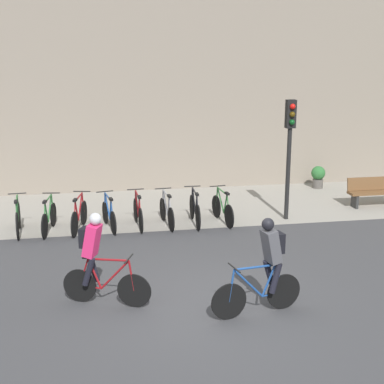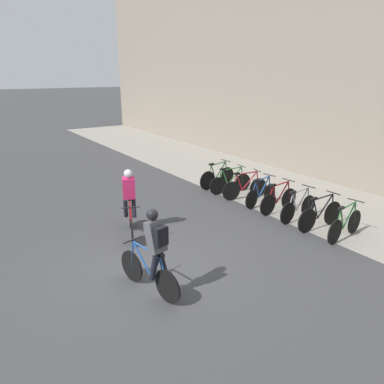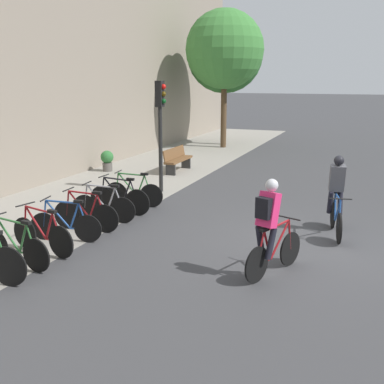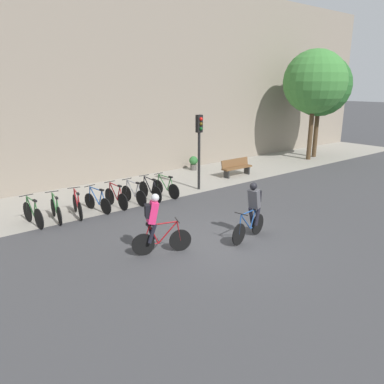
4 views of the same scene
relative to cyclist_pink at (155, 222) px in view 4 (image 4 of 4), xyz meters
The scene contains 18 objects.
ground 2.27m from the cyclist_pink, 13.80° to the right, with size 200.00×200.00×0.00m, color #3D3D3F.
kerb_strip 6.64m from the cyclist_pink, 72.23° to the left, with size 44.00×4.50×0.01m, color gray.
building_facade 9.85m from the cyclist_pink, 77.17° to the left, with size 44.00×0.60×9.75m, color gray.
cyclist_pink is the anchor object (origin of this frame).
cyclist_grey 3.10m from the cyclist_pink, 16.30° to the right, with size 1.74×0.57×1.77m.
parked_bike_0 4.91m from the cyclist_pink, 114.29° to the left, with size 0.46×1.67×0.99m.
parked_bike_1 4.65m from the cyclist_pink, 105.51° to the left, with size 0.46×1.67×0.95m.
parked_bike_2 4.51m from the cyclist_pink, 95.92° to the left, with size 0.51×1.68×0.96m.
parked_bike_3 4.50m from the cyclist_pink, 85.93° to the left, with size 0.48×1.59×0.94m.
parked_bike_4 4.62m from the cyclist_pink, 76.25° to the left, with size 0.46×1.64×0.96m.
parked_bike_5 4.86m from the cyclist_pink, 67.26° to the left, with size 0.46×1.64×0.95m.
parked_bike_6 5.20m from the cyclist_pink, 59.34° to the left, with size 0.46×1.74×0.98m.
parked_bike_7 5.64m from the cyclist_pink, 52.50° to the left, with size 0.46×1.65×0.96m.
traffic_light_pole 7.05m from the cyclist_pink, 40.30° to the left, with size 0.26×0.30×3.34m.
bench 9.98m from the cyclist_pink, 31.95° to the left, with size 1.87×0.44×0.89m.
street_tree_0 17.76m from the cyclist_pink, 19.93° to the left, with size 3.85×3.85×6.49m.
street_tree_1 16.72m from the cyclist_pink, 20.17° to the left, with size 3.81×3.81×6.68m.
potted_plant 10.86m from the cyclist_pink, 45.64° to the left, with size 0.48×0.48×0.78m.
Camera 4 is at (-7.23, -7.70, 4.59)m, focal length 35.00 mm.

